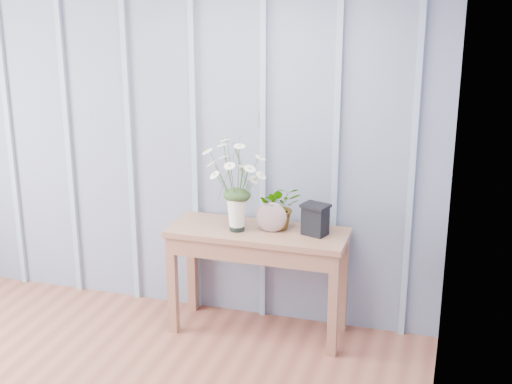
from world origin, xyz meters
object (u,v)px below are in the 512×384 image
(sideboard, at_px, (258,246))
(daisy_vase, at_px, (237,173))
(carved_box, at_px, (315,219))
(felt_disc_vessel, at_px, (271,217))

(sideboard, distance_m, daisy_vase, 0.53)
(daisy_vase, bearing_deg, sideboard, 20.01)
(sideboard, relative_size, carved_box, 5.77)
(sideboard, bearing_deg, felt_disc_vessel, -9.52)
(sideboard, bearing_deg, daisy_vase, -159.99)
(daisy_vase, height_order, felt_disc_vessel, daisy_vase)
(felt_disc_vessel, bearing_deg, sideboard, 163.70)
(daisy_vase, xyz_separation_m, felt_disc_vessel, (0.23, 0.03, -0.29))
(sideboard, height_order, daisy_vase, daisy_vase)
(daisy_vase, height_order, carved_box, daisy_vase)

